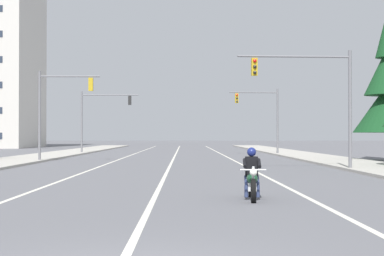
% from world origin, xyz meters
% --- Properties ---
extents(lane_stripe_center, '(0.16, 100.00, 0.01)m').
position_xyz_m(lane_stripe_center, '(-0.20, 45.00, 0.00)').
color(lane_stripe_center, beige).
rests_on(lane_stripe_center, ground).
extents(lane_stripe_left, '(0.16, 100.00, 0.01)m').
position_xyz_m(lane_stripe_left, '(-4.24, 45.00, 0.00)').
color(lane_stripe_left, beige).
rests_on(lane_stripe_left, ground).
extents(lane_stripe_right, '(0.16, 100.00, 0.01)m').
position_xyz_m(lane_stripe_right, '(4.22, 45.00, 0.00)').
color(lane_stripe_right, beige).
rests_on(lane_stripe_right, ground).
extents(sidewalk_kerb_right, '(4.40, 110.00, 0.14)m').
position_xyz_m(sidewalk_kerb_right, '(11.05, 40.00, 0.07)').
color(sidewalk_kerb_right, '#ADA89E').
rests_on(sidewalk_kerb_right, ground).
extents(sidewalk_kerb_left, '(4.40, 110.00, 0.14)m').
position_xyz_m(sidewalk_kerb_left, '(-11.05, 40.00, 0.07)').
color(sidewalk_kerb_left, '#ADA89E').
rests_on(sidewalk_kerb_left, ground).
extents(motorcycle_with_rider, '(0.70, 2.19, 1.46)m').
position_xyz_m(motorcycle_with_rider, '(2.57, 9.34, 0.59)').
color(motorcycle_with_rider, black).
rests_on(motorcycle_with_rider, ground).
extents(traffic_signal_near_right, '(5.95, 0.63, 6.20)m').
position_xyz_m(traffic_signal_near_right, '(7.46, 23.23, 4.16)').
color(traffic_signal_near_right, slate).
rests_on(traffic_signal_near_right, ground).
extents(traffic_signal_near_left, '(4.20, 0.37, 6.20)m').
position_xyz_m(traffic_signal_near_left, '(-8.08, 33.69, 4.05)').
color(traffic_signal_near_left, slate).
rests_on(traffic_signal_near_left, ground).
extents(traffic_signal_mid_right, '(4.64, 0.52, 6.20)m').
position_xyz_m(traffic_signal_mid_right, '(8.11, 48.92, 4.08)').
color(traffic_signal_mid_right, slate).
rests_on(traffic_signal_mid_right, ground).
extents(traffic_signal_mid_left, '(5.75, 0.43, 6.20)m').
position_xyz_m(traffic_signal_mid_left, '(-7.95, 52.66, 4.15)').
color(traffic_signal_mid_left, slate).
rests_on(traffic_signal_mid_left, ground).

